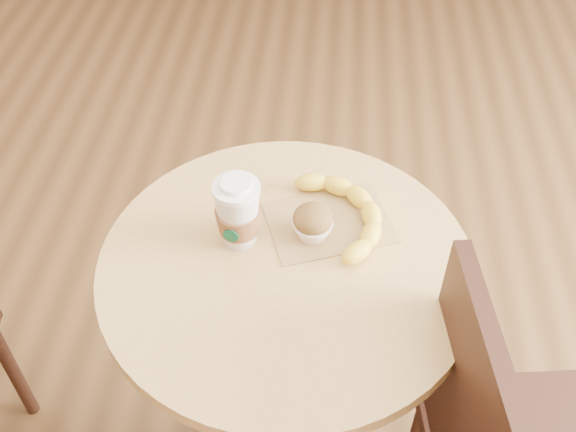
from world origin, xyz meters
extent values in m
cylinder|color=black|center=(-0.01, 0.10, 0.38)|extent=(0.07, 0.07, 0.72)
cylinder|color=tan|center=(-0.01, 0.10, 0.73)|extent=(0.72, 0.72, 0.03)
cylinder|color=black|center=(-0.73, 0.14, 0.21)|extent=(0.03, 0.03, 0.42)
cube|color=black|center=(0.31, -0.16, 0.70)|extent=(0.08, 0.38, 0.42)
cube|color=#9F804D|center=(0.07, 0.20, 0.75)|extent=(0.29, 0.25, 0.00)
cylinder|color=white|center=(-0.11, 0.15, 0.88)|extent=(0.09, 0.09, 0.01)
cylinder|color=white|center=(-0.11, 0.15, 0.89)|extent=(0.06, 0.06, 0.01)
cylinder|color=#085032|center=(-0.11, 0.10, 0.80)|extent=(0.03, 0.01, 0.03)
ellipsoid|color=brown|center=(0.04, 0.16, 0.80)|extent=(0.08, 0.08, 0.05)
ellipsoid|color=beige|center=(0.04, 0.16, 0.82)|extent=(0.03, 0.03, 0.02)
camera|label=1|loc=(0.06, -0.74, 1.72)|focal=42.00mm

